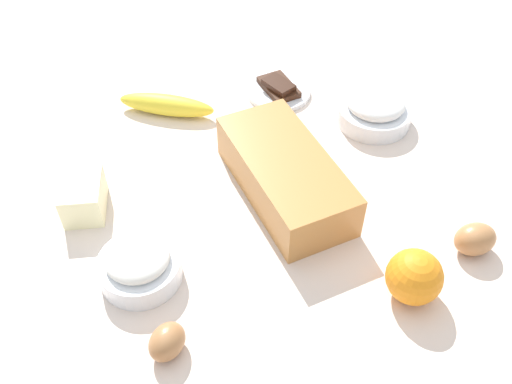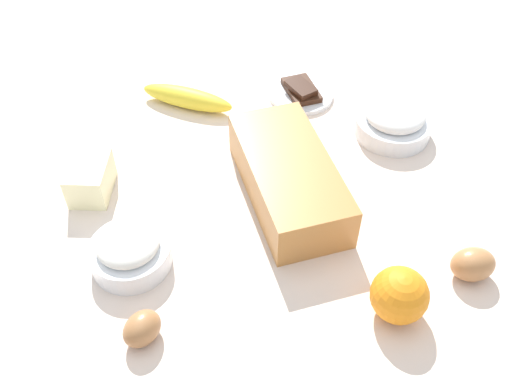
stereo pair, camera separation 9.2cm
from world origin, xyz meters
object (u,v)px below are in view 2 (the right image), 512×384
(banana, at_px, (187,98))
(butter_block, at_px, (90,178))
(loaf_pan, at_px, (289,177))
(sugar_bowl, at_px, (394,121))
(flour_bowl, at_px, (130,251))
(orange_fruit, at_px, (399,295))
(chocolate_plate, at_px, (301,93))
(egg_loose, at_px, (473,264))
(egg_near_butter, at_px, (142,328))

(banana, bearing_deg, butter_block, -43.98)
(loaf_pan, bearing_deg, sugar_bowl, 111.71)
(flour_bowl, height_order, orange_fruit, orange_fruit)
(sugar_bowl, bearing_deg, loaf_pan, -64.47)
(orange_fruit, relative_size, chocolate_plate, 0.63)
(flour_bowl, xyz_separation_m, egg_loose, (0.13, 0.49, -0.00))
(egg_near_butter, height_order, egg_loose, egg_loose)
(egg_near_butter, distance_m, chocolate_plate, 0.60)
(loaf_pan, distance_m, butter_block, 0.33)
(chocolate_plate, bearing_deg, butter_block, -67.08)
(flour_bowl, height_order, egg_near_butter, flour_bowl)
(chocolate_plate, bearing_deg, orange_fruit, -0.96)
(orange_fruit, bearing_deg, egg_loose, 104.72)
(loaf_pan, height_order, orange_fruit, orange_fruit)
(loaf_pan, distance_m, sugar_bowl, 0.26)
(flour_bowl, bearing_deg, banana, 159.35)
(sugar_bowl, distance_m, banana, 0.40)
(sugar_bowl, bearing_deg, banana, -114.85)
(flour_bowl, distance_m, egg_loose, 0.51)
(banana, height_order, chocolate_plate, banana)
(sugar_bowl, bearing_deg, orange_fruit, -21.52)
(loaf_pan, height_order, egg_near_butter, loaf_pan)
(egg_near_butter, relative_size, chocolate_plate, 0.44)
(flour_bowl, relative_size, sugar_bowl, 0.87)
(loaf_pan, xyz_separation_m, butter_block, (-0.08, -0.32, -0.01))
(flour_bowl, bearing_deg, egg_near_butter, 2.63)
(sugar_bowl, xyz_separation_m, banana, (-0.17, -0.36, -0.01))
(flour_bowl, bearing_deg, orange_fruit, 64.60)
(flour_bowl, xyz_separation_m, butter_block, (-0.17, -0.05, 0.00))
(orange_fruit, xyz_separation_m, chocolate_plate, (-0.51, 0.01, -0.03))
(loaf_pan, relative_size, sugar_bowl, 2.04)
(egg_near_butter, xyz_separation_m, egg_loose, (0.00, 0.48, 0.00))
(sugar_bowl, distance_m, egg_near_butter, 0.59)
(sugar_bowl, height_order, orange_fruit, orange_fruit)
(butter_block, bearing_deg, orange_fruit, 50.57)
(loaf_pan, distance_m, orange_fruit, 0.27)
(banana, relative_size, butter_block, 2.11)
(banana, height_order, egg_loose, egg_loose)
(butter_block, height_order, chocolate_plate, butter_block)
(butter_block, distance_m, egg_loose, 0.62)
(sugar_bowl, xyz_separation_m, butter_block, (0.03, -0.55, 0.00))
(sugar_bowl, xyz_separation_m, chocolate_plate, (-0.15, -0.14, -0.02))
(loaf_pan, height_order, flour_bowl, loaf_pan)
(loaf_pan, relative_size, chocolate_plate, 2.22)
(loaf_pan, xyz_separation_m, flour_bowl, (0.09, -0.27, -0.01))
(sugar_bowl, relative_size, chocolate_plate, 1.08)
(loaf_pan, bearing_deg, egg_near_butter, -54.21)
(flour_bowl, relative_size, orange_fruit, 1.50)
(orange_fruit, xyz_separation_m, egg_loose, (-0.03, 0.13, -0.02))
(butter_block, relative_size, chocolate_plate, 0.69)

